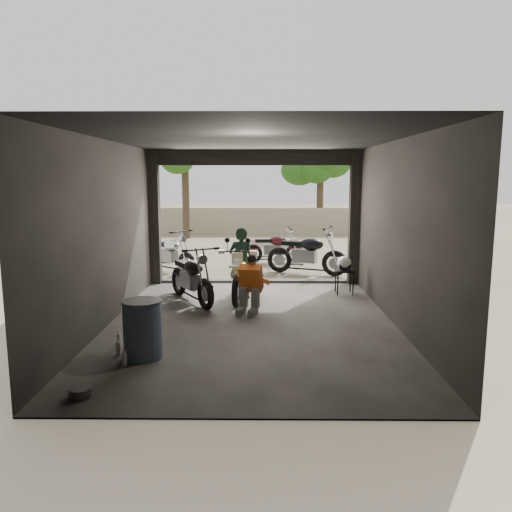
{
  "coord_description": "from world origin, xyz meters",
  "views": [
    {
      "loc": [
        0.16,
        -8.48,
        2.57
      ],
      "look_at": [
        0.07,
        0.6,
        1.13
      ],
      "focal_mm": 35.0,
      "sensor_mm": 36.0,
      "label": 1
    }
  ],
  "objects_px": {
    "stool": "(344,273)",
    "mechanic": "(250,286)",
    "outside_bike_a": "(169,251)",
    "oil_drum": "(143,330)",
    "sign_post": "(419,224)",
    "helmet": "(344,263)",
    "outside_bike_b": "(274,245)",
    "left_bike": "(191,274)",
    "rider": "(242,263)",
    "outside_bike_c": "(307,250)",
    "main_bike": "(241,273)"
  },
  "relations": [
    {
      "from": "outside_bike_b",
      "to": "stool",
      "type": "bearing_deg",
      "value": -164.63
    },
    {
      "from": "outside_bike_c",
      "to": "mechanic",
      "type": "distance_m",
      "value": 4.14
    },
    {
      "from": "rider",
      "to": "mechanic",
      "type": "height_order",
      "value": "rider"
    },
    {
      "from": "outside_bike_b",
      "to": "outside_bike_c",
      "type": "xyz_separation_m",
      "value": [
        0.82,
        -1.76,
        0.11
      ]
    },
    {
      "from": "outside_bike_b",
      "to": "mechanic",
      "type": "xyz_separation_m",
      "value": [
        -0.6,
        -5.65,
        -0.0
      ]
    },
    {
      "from": "rider",
      "to": "stool",
      "type": "distance_m",
      "value": 2.3
    },
    {
      "from": "outside_bike_c",
      "to": "stool",
      "type": "relative_size",
      "value": 3.45
    },
    {
      "from": "helmet",
      "to": "rider",
      "type": "bearing_deg",
      "value": -155.18
    },
    {
      "from": "outside_bike_a",
      "to": "outside_bike_c",
      "type": "distance_m",
      "value": 3.72
    },
    {
      "from": "main_bike",
      "to": "outside_bike_b",
      "type": "xyz_separation_m",
      "value": [
        0.81,
        4.56,
        -0.03
      ]
    },
    {
      "from": "sign_post",
      "to": "mechanic",
      "type": "bearing_deg",
      "value": -174.75
    },
    {
      "from": "mechanic",
      "to": "sign_post",
      "type": "distance_m",
      "value": 4.24
    },
    {
      "from": "mechanic",
      "to": "stool",
      "type": "height_order",
      "value": "mechanic"
    },
    {
      "from": "helmet",
      "to": "outside_bike_c",
      "type": "bearing_deg",
      "value": 119.74
    },
    {
      "from": "left_bike",
      "to": "rider",
      "type": "relative_size",
      "value": 1.15
    },
    {
      "from": "rider",
      "to": "outside_bike_c",
      "type": "bearing_deg",
      "value": -105.83
    },
    {
      "from": "outside_bike_b",
      "to": "helmet",
      "type": "xyz_separation_m",
      "value": [
        1.44,
        -4.01,
        0.16
      ]
    },
    {
      "from": "main_bike",
      "to": "outside_bike_b",
      "type": "distance_m",
      "value": 4.63
    },
    {
      "from": "main_bike",
      "to": "left_bike",
      "type": "height_order",
      "value": "left_bike"
    },
    {
      "from": "helmet",
      "to": "oil_drum",
      "type": "relative_size",
      "value": 0.39
    },
    {
      "from": "main_bike",
      "to": "outside_bike_b",
      "type": "bearing_deg",
      "value": 85.79
    },
    {
      "from": "oil_drum",
      "to": "outside_bike_c",
      "type": "bearing_deg",
      "value": 65.34
    },
    {
      "from": "mechanic",
      "to": "outside_bike_c",
      "type": "bearing_deg",
      "value": 84.25
    },
    {
      "from": "outside_bike_a",
      "to": "stool",
      "type": "xyz_separation_m",
      "value": [
        4.33,
        -2.56,
        -0.11
      ]
    },
    {
      "from": "outside_bike_a",
      "to": "rider",
      "type": "height_order",
      "value": "rider"
    },
    {
      "from": "outside_bike_a",
      "to": "outside_bike_c",
      "type": "height_order",
      "value": "outside_bike_c"
    },
    {
      "from": "oil_drum",
      "to": "sign_post",
      "type": "distance_m",
      "value": 6.76
    },
    {
      "from": "outside_bike_a",
      "to": "helmet",
      "type": "bearing_deg",
      "value": -81.0
    },
    {
      "from": "stool",
      "to": "mechanic",
      "type": "bearing_deg",
      "value": -142.15
    },
    {
      "from": "rider",
      "to": "left_bike",
      "type": "bearing_deg",
      "value": 34.98
    },
    {
      "from": "main_bike",
      "to": "oil_drum",
      "type": "relative_size",
      "value": 2.02
    },
    {
      "from": "outside_bike_a",
      "to": "outside_bike_b",
      "type": "relative_size",
      "value": 1.09
    },
    {
      "from": "outside_bike_a",
      "to": "sign_post",
      "type": "distance_m",
      "value": 6.49
    },
    {
      "from": "helmet",
      "to": "sign_post",
      "type": "height_order",
      "value": "sign_post"
    },
    {
      "from": "helmet",
      "to": "main_bike",
      "type": "bearing_deg",
      "value": -152.22
    },
    {
      "from": "helmet",
      "to": "outside_bike_a",
      "type": "bearing_deg",
      "value": 164.08
    },
    {
      "from": "oil_drum",
      "to": "stool",
      "type": "bearing_deg",
      "value": 48.66
    },
    {
      "from": "left_bike",
      "to": "stool",
      "type": "height_order",
      "value": "left_bike"
    },
    {
      "from": "outside_bike_b",
      "to": "rider",
      "type": "height_order",
      "value": "rider"
    },
    {
      "from": "left_bike",
      "to": "main_bike",
      "type": "bearing_deg",
      "value": -17.51
    },
    {
      "from": "outside_bike_a",
      "to": "oil_drum",
      "type": "distance_m",
      "value": 6.6
    },
    {
      "from": "outside_bike_b",
      "to": "left_bike",
      "type": "bearing_deg",
      "value": 154.87
    },
    {
      "from": "helmet",
      "to": "oil_drum",
      "type": "height_order",
      "value": "helmet"
    },
    {
      "from": "outside_bike_c",
      "to": "stool",
      "type": "height_order",
      "value": "outside_bike_c"
    },
    {
      "from": "left_bike",
      "to": "helmet",
      "type": "bearing_deg",
      "value": -17.32
    },
    {
      "from": "mechanic",
      "to": "stool",
      "type": "relative_size",
      "value": 1.93
    },
    {
      "from": "main_bike",
      "to": "oil_drum",
      "type": "xyz_separation_m",
      "value": [
        -1.26,
        -3.49,
        -0.15
      ]
    },
    {
      "from": "outside_bike_a",
      "to": "outside_bike_c",
      "type": "bearing_deg",
      "value": -54.96
    },
    {
      "from": "mechanic",
      "to": "helmet",
      "type": "height_order",
      "value": "mechanic"
    },
    {
      "from": "oil_drum",
      "to": "left_bike",
      "type": "bearing_deg",
      "value": 85.8
    }
  ]
}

